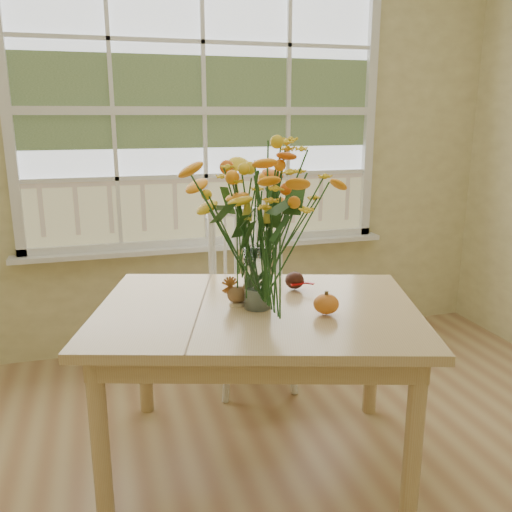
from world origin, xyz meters
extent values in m
cube|color=#C5B97E|center=(0.00, 2.25, 1.35)|extent=(4.00, 0.02, 2.70)
cube|color=silver|center=(0.00, 2.23, 1.55)|extent=(2.20, 0.00, 1.60)
cube|color=white|center=(0.00, 2.18, 0.69)|extent=(2.42, 0.12, 0.03)
cube|color=tan|center=(-0.04, 0.90, 0.71)|extent=(1.58, 1.32, 0.04)
cube|color=tan|center=(-0.04, 0.90, 0.64)|extent=(1.43, 1.17, 0.10)
cylinder|color=tan|center=(-0.72, 0.69, 0.34)|extent=(0.07, 0.07, 0.69)
cylinder|color=tan|center=(-0.49, 1.45, 0.34)|extent=(0.07, 0.07, 0.69)
cylinder|color=tan|center=(0.41, 0.35, 0.34)|extent=(0.07, 0.07, 0.69)
cylinder|color=tan|center=(0.64, 1.11, 0.34)|extent=(0.07, 0.07, 0.69)
cube|color=white|center=(0.13, 1.59, 0.47)|extent=(0.48, 0.46, 0.05)
cube|color=white|center=(0.14, 1.77, 0.73)|extent=(0.46, 0.07, 0.52)
cylinder|color=white|center=(-0.05, 1.43, 0.22)|extent=(0.04, 0.04, 0.45)
cylinder|color=white|center=(-0.03, 1.77, 0.22)|extent=(0.04, 0.04, 0.45)
cylinder|color=white|center=(0.30, 1.41, 0.22)|extent=(0.04, 0.04, 0.45)
cylinder|color=white|center=(0.32, 1.75, 0.22)|extent=(0.04, 0.04, 0.45)
cylinder|color=white|center=(-0.04, 0.89, 0.86)|extent=(0.12, 0.12, 0.26)
ellipsoid|color=orange|center=(0.20, 0.73, 0.77)|extent=(0.11, 0.11, 0.08)
cylinder|color=#CCB78C|center=(-0.12, 0.95, 0.74)|extent=(0.07, 0.07, 0.01)
ellipsoid|color=brown|center=(-0.12, 0.95, 0.78)|extent=(0.09, 0.07, 0.08)
ellipsoid|color=#38160F|center=(0.19, 1.08, 0.77)|extent=(0.09, 0.09, 0.08)
camera|label=1|loc=(-0.66, -1.20, 1.53)|focal=38.00mm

